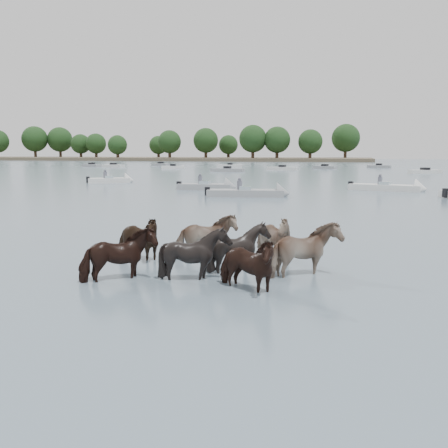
# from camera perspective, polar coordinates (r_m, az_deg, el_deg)

# --- Properties ---
(ground) EXTENTS (400.00, 400.00, 0.00)m
(ground) POSITION_cam_1_polar(r_m,az_deg,el_deg) (12.25, -1.84, -6.32)
(ground) COLOR #4A5B6B
(ground) RESTS_ON ground
(shoreline) EXTENTS (160.00, 30.00, 1.00)m
(shoreline) POSITION_cam_1_polar(r_m,az_deg,el_deg) (177.26, -10.18, 7.43)
(shoreline) COLOR #4C4233
(shoreline) RESTS_ON ground
(pony_herd) EXTENTS (6.89, 5.15, 1.62)m
(pony_herd) POSITION_cam_1_polar(r_m,az_deg,el_deg) (12.91, -0.87, -3.13)
(pony_herd) COLOR black
(pony_herd) RESTS_ON ground
(motorboat_a) EXTENTS (5.06, 1.96, 1.92)m
(motorboat_a) POSITION_cam_1_polar(r_m,az_deg,el_deg) (40.39, -1.21, 4.31)
(motorboat_a) COLOR gray
(motorboat_a) RESTS_ON ground
(motorboat_b) EXTENTS (5.98, 2.63, 1.92)m
(motorboat_b) POSITION_cam_1_polar(r_m,az_deg,el_deg) (34.36, 3.77, 3.57)
(motorboat_b) COLOR gray
(motorboat_b) RESTS_ON ground
(motorboat_c) EXTENTS (6.18, 3.12, 1.92)m
(motorboat_c) POSITION_cam_1_polar(r_m,az_deg,el_deg) (41.52, 19.18, 3.95)
(motorboat_c) COLOR silver
(motorboat_c) RESTS_ON ground
(motorboat_f) EXTENTS (4.69, 3.61, 1.92)m
(motorboat_f) POSITION_cam_1_polar(r_m,az_deg,el_deg) (50.67, -12.35, 4.95)
(motorboat_f) COLOR silver
(motorboat_f) RESTS_ON ground
(distant_flotilla) EXTENTS (101.17, 30.24, 0.93)m
(distant_flotilla) POSITION_cam_1_polar(r_m,az_deg,el_deg) (85.57, 13.10, 6.28)
(distant_flotilla) COLOR gray
(distant_flotilla) RESTS_ON ground
(treeline) EXTENTS (148.26, 24.16, 12.36)m
(treeline) POSITION_cam_1_polar(r_m,az_deg,el_deg) (177.60, -11.30, 9.42)
(treeline) COLOR #382619
(treeline) RESTS_ON ground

